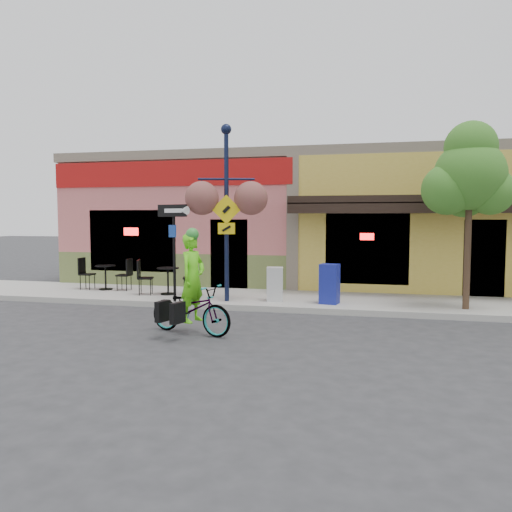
{
  "coord_description": "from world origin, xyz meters",
  "views": [
    {
      "loc": [
        1.33,
        -11.52,
        2.34
      ],
      "look_at": [
        -1.46,
        0.5,
        1.4
      ],
      "focal_mm": 35.0,
      "sensor_mm": 36.0,
      "label": 1
    }
  ],
  "objects_px": {
    "one_way_sign": "(174,253)",
    "newspaper_box_grey": "(275,284)",
    "newspaper_box_blue": "(330,284)",
    "street_tree": "(469,215)",
    "building": "(336,220)",
    "cyclist_rider": "(193,290)",
    "lamp_post": "(227,213)",
    "bicycle": "(191,309)"
  },
  "relations": [
    {
      "from": "newspaper_box_grey",
      "to": "lamp_post",
      "type": "bearing_deg",
      "value": -176.32
    },
    {
      "from": "lamp_post",
      "to": "street_tree",
      "type": "bearing_deg",
      "value": -13.11
    },
    {
      "from": "cyclist_rider",
      "to": "street_tree",
      "type": "xyz_separation_m",
      "value": [
        5.74,
        3.32,
        1.52
      ]
    },
    {
      "from": "newspaper_box_blue",
      "to": "one_way_sign",
      "type": "bearing_deg",
      "value": -160.86
    },
    {
      "from": "bicycle",
      "to": "street_tree",
      "type": "bearing_deg",
      "value": -43.8
    },
    {
      "from": "building",
      "to": "bicycle",
      "type": "distance_m",
      "value": 10.01
    },
    {
      "from": "building",
      "to": "cyclist_rider",
      "type": "distance_m",
      "value": 9.93
    },
    {
      "from": "bicycle",
      "to": "one_way_sign",
      "type": "distance_m",
      "value": 3.25
    },
    {
      "from": "cyclist_rider",
      "to": "newspaper_box_blue",
      "type": "distance_m",
      "value": 4.17
    },
    {
      "from": "cyclist_rider",
      "to": "one_way_sign",
      "type": "distance_m",
      "value": 3.19
    },
    {
      "from": "bicycle",
      "to": "one_way_sign",
      "type": "bearing_deg",
      "value": 44.51
    },
    {
      "from": "newspaper_box_blue",
      "to": "street_tree",
      "type": "height_order",
      "value": "street_tree"
    },
    {
      "from": "bicycle",
      "to": "newspaper_box_grey",
      "type": "distance_m",
      "value": 3.6
    },
    {
      "from": "building",
      "to": "lamp_post",
      "type": "bearing_deg",
      "value": -110.25
    },
    {
      "from": "one_way_sign",
      "to": "building",
      "type": "bearing_deg",
      "value": 80.76
    },
    {
      "from": "one_way_sign",
      "to": "street_tree",
      "type": "height_order",
      "value": "street_tree"
    },
    {
      "from": "building",
      "to": "one_way_sign",
      "type": "height_order",
      "value": "building"
    },
    {
      "from": "one_way_sign",
      "to": "street_tree",
      "type": "bearing_deg",
      "value": 23.57
    },
    {
      "from": "newspaper_box_grey",
      "to": "one_way_sign",
      "type": "bearing_deg",
      "value": -174.29
    },
    {
      "from": "building",
      "to": "newspaper_box_blue",
      "type": "height_order",
      "value": "building"
    },
    {
      "from": "bicycle",
      "to": "street_tree",
      "type": "height_order",
      "value": "street_tree"
    },
    {
      "from": "cyclist_rider",
      "to": "lamp_post",
      "type": "xyz_separation_m",
      "value": [
        -0.21,
        3.15,
        1.57
      ]
    },
    {
      "from": "one_way_sign",
      "to": "newspaper_box_grey",
      "type": "xyz_separation_m",
      "value": [
        2.55,
        0.69,
        -0.82
      ]
    },
    {
      "from": "lamp_post",
      "to": "one_way_sign",
      "type": "height_order",
      "value": "lamp_post"
    },
    {
      "from": "street_tree",
      "to": "bicycle",
      "type": "bearing_deg",
      "value": -150.14
    },
    {
      "from": "one_way_sign",
      "to": "newspaper_box_blue",
      "type": "bearing_deg",
      "value": 27.62
    },
    {
      "from": "cyclist_rider",
      "to": "lamp_post",
      "type": "distance_m",
      "value": 3.53
    },
    {
      "from": "building",
      "to": "newspaper_box_grey",
      "type": "height_order",
      "value": "building"
    },
    {
      "from": "street_tree",
      "to": "cyclist_rider",
      "type": "bearing_deg",
      "value": -149.93
    },
    {
      "from": "cyclist_rider",
      "to": "newspaper_box_grey",
      "type": "height_order",
      "value": "cyclist_rider"
    },
    {
      "from": "newspaper_box_grey",
      "to": "street_tree",
      "type": "distance_m",
      "value": 5.06
    },
    {
      "from": "newspaper_box_blue",
      "to": "newspaper_box_grey",
      "type": "bearing_deg",
      "value": -172.85
    },
    {
      "from": "building",
      "to": "bicycle",
      "type": "relative_size",
      "value": 9.47
    },
    {
      "from": "one_way_sign",
      "to": "newspaper_box_grey",
      "type": "height_order",
      "value": "one_way_sign"
    },
    {
      "from": "one_way_sign",
      "to": "lamp_post",
      "type": "bearing_deg",
      "value": 36.05
    },
    {
      "from": "bicycle",
      "to": "newspaper_box_blue",
      "type": "bearing_deg",
      "value": -20.56
    },
    {
      "from": "bicycle",
      "to": "street_tree",
      "type": "xyz_separation_m",
      "value": [
        5.79,
        3.32,
        1.91
      ]
    },
    {
      "from": "cyclist_rider",
      "to": "newspaper_box_grey",
      "type": "xyz_separation_m",
      "value": [
        1.02,
        3.44,
        -0.3
      ]
    },
    {
      "from": "cyclist_rider",
      "to": "building",
      "type": "bearing_deg",
      "value": 3.64
    },
    {
      "from": "one_way_sign",
      "to": "street_tree",
      "type": "distance_m",
      "value": 7.35
    },
    {
      "from": "newspaper_box_blue",
      "to": "street_tree",
      "type": "bearing_deg",
      "value": 10.09
    },
    {
      "from": "building",
      "to": "cyclist_rider",
      "type": "relative_size",
      "value": 10.19
    }
  ]
}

